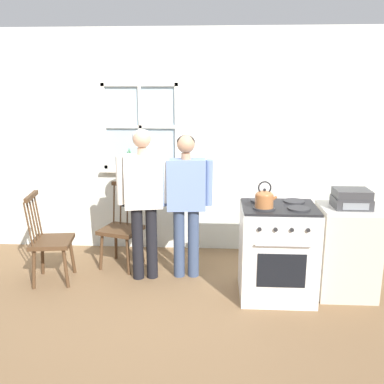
% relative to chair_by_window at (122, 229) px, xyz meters
% --- Properties ---
extents(ground_plane, '(16.00, 16.00, 0.00)m').
position_rel_chair_by_window_xyz_m(ground_plane, '(0.51, -0.77, -0.44)').
color(ground_plane, brown).
extents(wall_back, '(6.40, 0.16, 2.70)m').
position_rel_chair_by_window_xyz_m(wall_back, '(0.53, 0.63, 0.90)').
color(wall_back, silver).
rests_on(wall_back, ground_plane).
extents(chair_by_window, '(0.52, 0.51, 0.96)m').
position_rel_chair_by_window_xyz_m(chair_by_window, '(0.00, 0.00, 0.00)').
color(chair_by_window, '#4C331E').
rests_on(chair_by_window, ground_plane).
extents(chair_near_wall, '(0.45, 0.47, 0.96)m').
position_rel_chair_by_window_xyz_m(chair_near_wall, '(-0.67, -0.44, 0.00)').
color(chair_near_wall, '#4C331E').
rests_on(chair_near_wall, ground_plane).
extents(person_elderly_left, '(0.55, 0.29, 1.61)m').
position_rel_chair_by_window_xyz_m(person_elderly_left, '(0.31, -0.31, 0.52)').
color(person_elderly_left, black).
rests_on(person_elderly_left, ground_plane).
extents(person_teen_center, '(0.56, 0.24, 1.54)m').
position_rel_chair_by_window_xyz_m(person_teen_center, '(0.75, -0.24, 0.48)').
color(person_teen_center, '#384766').
rests_on(person_teen_center, ground_plane).
extents(stove, '(0.71, 0.68, 1.08)m').
position_rel_chair_by_window_xyz_m(stove, '(1.67, -0.61, 0.03)').
color(stove, white).
rests_on(stove, ground_plane).
extents(kettle, '(0.21, 0.17, 0.25)m').
position_rel_chair_by_window_xyz_m(kettle, '(1.51, -0.75, 0.58)').
color(kettle, '#A86638').
rests_on(kettle, stove).
extents(potted_plant, '(0.15, 0.15, 0.28)m').
position_rel_chair_by_window_xyz_m(potted_plant, '(-0.00, 0.54, 0.68)').
color(potted_plant, '#42474C').
rests_on(potted_plant, wall_back).
extents(handbag, '(0.24, 0.23, 0.31)m').
position_rel_chair_by_window_xyz_m(handbag, '(0.07, 0.22, 0.35)').
color(handbag, black).
rests_on(handbag, chair_by_window).
extents(side_counter, '(0.55, 0.50, 0.90)m').
position_rel_chair_by_window_xyz_m(side_counter, '(2.35, -0.55, 0.01)').
color(side_counter, beige).
rests_on(side_counter, ground_plane).
extents(stereo, '(0.34, 0.29, 0.18)m').
position_rel_chair_by_window_xyz_m(stereo, '(2.35, -0.58, 0.55)').
color(stereo, '#38383A').
rests_on(stereo, side_counter).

